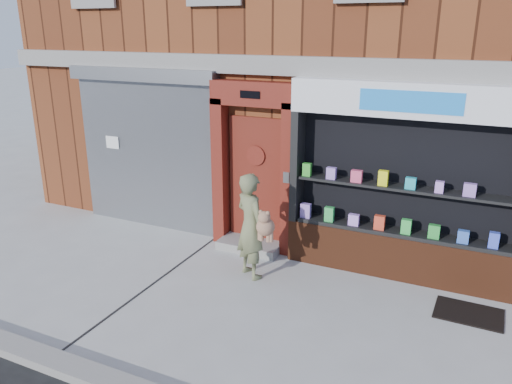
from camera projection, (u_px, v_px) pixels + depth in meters
The scene contains 7 objects.
ground at pixel (246, 305), 7.03m from camera, with size 80.00×80.00×0.00m, color #9E9E99.
building at pixel (365, 14), 10.93m from camera, with size 12.00×8.16×8.00m.
shutter_bay at pixel (147, 140), 9.36m from camera, with size 3.10×0.30×3.04m.
red_door_bay at pixel (254, 167), 8.48m from camera, with size 1.52×0.58×2.90m.
pharmacy_bay at pixel (403, 192), 7.46m from camera, with size 3.50×0.41×3.00m.
woman at pixel (252, 226), 7.60m from camera, with size 0.83×0.66×1.67m.
doormat at pixel (469, 313), 6.80m from camera, with size 0.88×0.62×0.02m, color black.
Camera 1 is at (2.75, -5.54, 3.71)m, focal length 35.00 mm.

